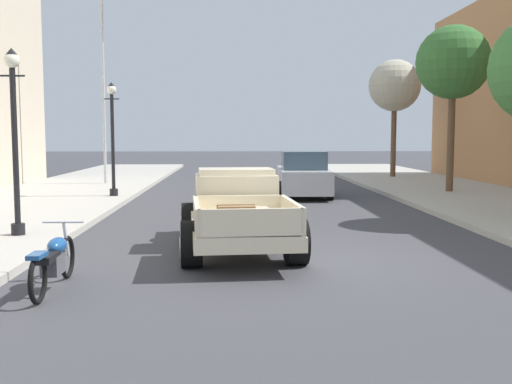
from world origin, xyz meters
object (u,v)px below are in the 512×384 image
Objects in this scene: flagpole at (108,51)px; street_tree_second at (453,63)px; street_lamp_far at (112,130)px; street_tree_third at (395,86)px; street_lamp_near at (14,128)px; car_background_silver at (303,175)px; hotrod_truck_cream at (236,211)px; motorcycle_parked at (54,260)px.

flagpole is 13.92m from street_tree_second.
street_lamp_far is 0.67× the size of street_tree_third.
street_tree_third is at bearing 53.71° from street_lamp_near.
car_background_silver is 0.72× the size of street_tree_second.
flagpole is at bearing 102.24° from street_lamp_far.
car_background_silver is 11.53m from street_lamp_near.
flagpole is (-7.78, 4.39, 5.00)m from car_background_silver.
street_lamp_far is 15.25m from street_tree_third.
hotrod_truck_cream reaches higher than motorcycle_parked.
street_tree_third is (-0.02, 7.79, -0.21)m from street_tree_second.
car_background_silver is 10.47m from street_tree_third.
street_lamp_far is (-4.13, 8.95, 1.63)m from hotrod_truck_cream.
car_background_silver is at bearing -29.40° from flagpole.
street_tree_second is 7.80m from street_tree_third.
flagpole is 1.59× the size of street_tree_third.
hotrod_truck_cream is at bearing -113.88° from street_tree_third.
car_background_silver is 0.76× the size of street_tree_third.
street_tree_third reaches higher than street_lamp_near.
street_lamp_near reaches higher than car_background_silver.
flagpole is (-2.63, 17.36, 5.33)m from motorcycle_parked.
street_tree_third is (12.09, 9.02, 2.23)m from street_lamp_far.
street_lamp_near is at bearing -86.87° from flagpole.
street_tree_third is (10.61, 21.04, 4.17)m from motorcycle_parked.
car_background_silver is at bearing -177.16° from street_tree_second.
street_lamp_far is at bearing 114.79° from hotrod_truck_cream.
motorcycle_parked is at bearing -64.51° from street_lamp_near.
car_background_silver reaches higher than hotrod_truck_cream.
car_background_silver is 10.24m from flagpole.
street_tree_second is (13.27, -4.11, -0.94)m from flagpole.
hotrod_truck_cream is 1.15× the size of car_background_silver.
street_lamp_near and street_lamp_far have the same top height.
motorcycle_parked is at bearing -111.64° from car_background_silver.
flagpole reaches higher than car_background_silver.
car_background_silver reaches higher than motorcycle_parked.
flagpole is (-0.73, 13.37, 3.39)m from street_lamp_near.
hotrod_truck_cream is at bearing -11.40° from street_lamp_near.
street_lamp_far is (-1.48, 12.02, 1.94)m from motorcycle_parked.
street_lamp_near is at bearing -128.14° from car_background_silver.
street_lamp_far is (0.43, 8.03, 0.00)m from street_lamp_near.
street_lamp_far is 12.41m from street_tree_second.
car_background_silver is 6.83m from street_tree_second.
hotrod_truck_cream is 0.87× the size of street_tree_third.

